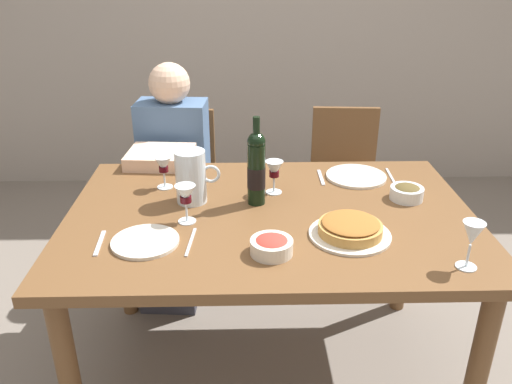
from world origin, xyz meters
TOP-DOWN VIEW (x-y plane):
  - ground_plane at (0.00, 0.00)m, footprint 8.00×8.00m
  - dining_table at (0.00, 0.00)m, footprint 1.50×1.00m
  - wine_bottle at (-0.05, 0.08)m, footprint 0.07×0.07m
  - water_pitcher at (-0.30, 0.10)m, footprint 0.17×0.12m
  - baked_tart at (0.26, -0.18)m, footprint 0.28×0.28m
  - salad_bowl at (-0.01, -0.28)m, footprint 0.14×0.14m
  - olive_bowl at (0.53, 0.10)m, footprint 0.13×0.13m
  - wine_glass_left_diner at (-0.30, -0.06)m, footprint 0.07×0.07m
  - wine_glass_right_diner at (0.02, 0.17)m, footprint 0.07×0.07m
  - wine_glass_centre at (0.58, -0.38)m, footprint 0.07×0.07m
  - wine_glass_spare at (-0.42, 0.24)m, footprint 0.07×0.07m
  - dinner_plate_left_setting at (0.38, 0.32)m, footprint 0.25×0.25m
  - dinner_plate_right_setting at (-0.42, -0.21)m, footprint 0.22×0.22m
  - fork_left_setting at (0.23, 0.32)m, footprint 0.01×0.16m
  - knife_left_setting at (0.53, 0.32)m, footprint 0.02×0.18m
  - knife_right_setting at (-0.27, -0.21)m, footprint 0.02×0.18m
  - spoon_right_setting at (-0.57, -0.21)m, footprint 0.02×0.16m
  - chair_left at (-0.44, 0.90)m, footprint 0.43×0.43m
  - diner_left at (-0.46, 0.66)m, footprint 0.36×0.52m
  - chair_right at (0.46, 0.91)m, footprint 0.43×0.43m

SIDE VIEW (x-z plane):
  - ground_plane at x=0.00m, z-range 0.00..0.00m
  - chair_left at x=-0.44m, z-range 0.06..0.93m
  - chair_right at x=0.46m, z-range 0.06..0.93m
  - diner_left at x=-0.46m, z-range 0.04..1.20m
  - dining_table at x=0.00m, z-range 0.29..1.05m
  - fork_left_setting at x=0.23m, z-range 0.76..0.76m
  - knife_left_setting at x=0.53m, z-range 0.76..0.76m
  - knife_right_setting at x=-0.27m, z-range 0.76..0.76m
  - spoon_right_setting at x=-0.57m, z-range 0.76..0.76m
  - dinner_plate_left_setting at x=0.38m, z-range 0.76..0.77m
  - dinner_plate_right_setting at x=-0.42m, z-range 0.76..0.77m
  - baked_tart at x=0.26m, z-range 0.76..0.82m
  - salad_bowl at x=-0.01m, z-range 0.76..0.82m
  - olive_bowl at x=0.53m, z-range 0.76..0.82m
  - water_pitcher at x=-0.30m, z-range 0.75..0.95m
  - wine_glass_spare at x=-0.42m, z-range 0.79..0.92m
  - wine_glass_right_diner at x=0.02m, z-range 0.79..0.92m
  - wine_glass_left_diner at x=-0.30m, z-range 0.79..0.93m
  - wine_glass_centre at x=0.58m, z-range 0.79..0.95m
  - wine_bottle at x=-0.05m, z-range 0.73..1.07m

